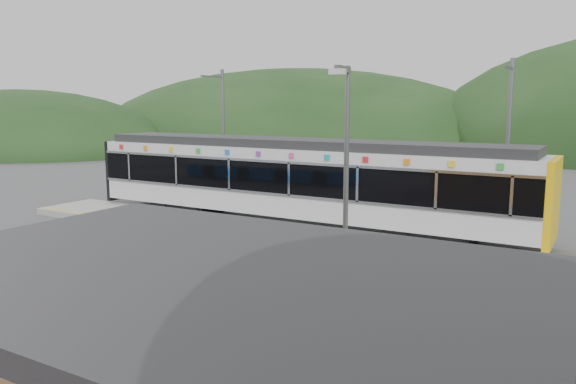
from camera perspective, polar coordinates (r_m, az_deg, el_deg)
The scene contains 9 objects.
ground at distance 19.13m, azimuth -5.11°, elevation -6.97°, with size 120.00×120.00×0.00m, color #4C4C4F.
hills at distance 21.39m, azimuth 17.28°, elevation -5.64°, with size 146.00×149.00×26.00m.
platform at distance 21.77m, azimuth -0.06°, elevation -4.57°, with size 26.00×3.20×0.30m, color #9E9E99.
yellow_line at distance 20.66m, azimuth -1.89°, elevation -4.87°, with size 26.00×0.10×0.01m, color yellow.
train at distance 24.28m, azimuth 0.91°, elevation 1.42°, with size 20.44×3.01×3.74m.
catenary_mast_west at distance 29.50m, azimuth -6.64°, elevation 5.77°, with size 0.18×1.80×7.00m.
catenary_mast_east at distance 23.86m, azimuth 21.40°, elevation 4.51°, with size 0.18×1.80×7.00m.
station_shelter at distance 8.44m, azimuth -7.69°, elevation -16.87°, with size 9.20×6.20×3.00m.
lamp_post at distance 12.96m, azimuth 5.71°, elevation 1.81°, with size 0.38×1.09×6.08m.
Camera 1 is at (10.74, -14.95, 5.21)m, focal length 35.00 mm.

